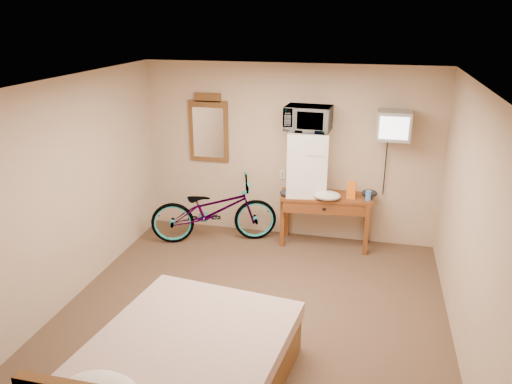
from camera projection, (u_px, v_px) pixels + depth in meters
room at (249, 212)px, 4.99m from camera, size 4.60×4.64×2.50m
desk at (326, 205)px, 6.91m from camera, size 1.29×0.60×0.75m
mini_fridge at (307, 162)px, 6.84m from camera, size 0.61×0.60×0.89m
microwave at (308, 118)px, 6.64m from camera, size 0.63×0.45×0.33m
snack_bag at (351, 190)px, 6.74m from camera, size 0.13×0.08×0.24m
blue_cup at (368, 196)px, 6.70m from camera, size 0.08×0.08×0.13m
cloth_cream at (327, 196)px, 6.72m from camera, size 0.37×0.29×0.12m
cloth_dark_a at (288, 193)px, 6.85m from camera, size 0.24×0.18×0.09m
cloth_dark_b at (370, 193)px, 6.83m from camera, size 0.21×0.18×0.10m
crt_television at (394, 125)px, 6.36m from camera, size 0.43×0.56×0.37m
wall_mirror at (209, 129)px, 7.23m from camera, size 0.59×0.04×1.00m
bicycle at (214, 210)px, 7.13m from camera, size 1.90×1.19×0.94m
bed at (179, 377)px, 4.12m from camera, size 1.80×2.24×0.90m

